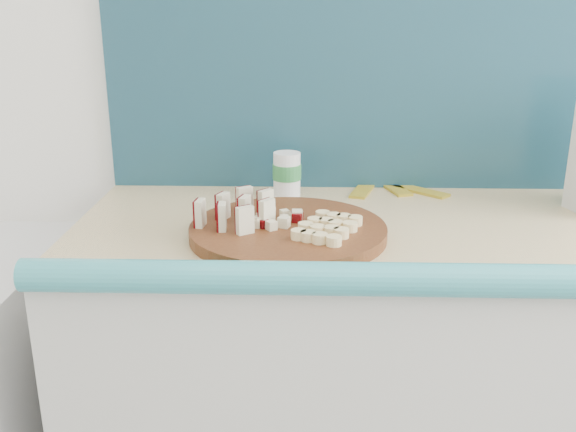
% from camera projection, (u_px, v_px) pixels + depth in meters
% --- Properties ---
extents(kitchen_counter, '(2.20, 0.63, 0.91)m').
position_uv_depth(kitchen_counter, '(558.00, 405.00, 1.52)').
color(kitchen_counter, silver).
rests_on(kitchen_counter, ground).
extents(backsplash, '(2.20, 0.02, 0.50)m').
position_uv_depth(backsplash, '(553.00, 89.00, 1.57)').
color(backsplash, teal).
rests_on(backsplash, kitchen_counter).
extents(cutting_board, '(0.53, 0.53, 0.02)m').
position_uv_depth(cutting_board, '(288.00, 231.00, 1.30)').
color(cutting_board, '#4A210F').
rests_on(cutting_board, kitchen_counter).
extents(apple_wedges, '(0.16, 0.18, 0.05)m').
position_uv_depth(apple_wedges, '(239.00, 210.00, 1.30)').
color(apple_wedges, beige).
rests_on(apple_wedges, cutting_board).
extents(apple_chunks, '(0.07, 0.07, 0.02)m').
position_uv_depth(apple_chunks, '(277.00, 219.00, 1.30)').
color(apple_chunks, '#F0E3C0').
rests_on(apple_chunks, cutting_board).
extents(banana_slices, '(0.14, 0.17, 0.02)m').
position_uv_depth(banana_slices, '(327.00, 227.00, 1.26)').
color(banana_slices, '#FBE199').
rests_on(banana_slices, cutting_board).
extents(canister, '(0.07, 0.07, 0.11)m').
position_uv_depth(canister, '(287.00, 174.00, 1.55)').
color(canister, white).
rests_on(canister, kitchen_counter).
extents(banana_peel, '(0.25, 0.21, 0.01)m').
position_uv_depth(banana_peel, '(390.00, 188.00, 1.63)').
color(banana_peel, gold).
rests_on(banana_peel, kitchen_counter).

